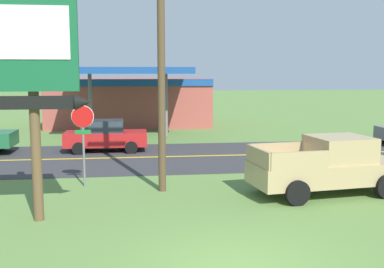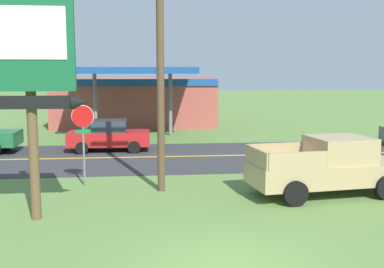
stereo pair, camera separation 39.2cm
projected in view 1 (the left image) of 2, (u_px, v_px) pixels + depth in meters
name	position (u px, v px, depth m)	size (l,w,h in m)	color
ground_plane	(238.00, 268.00, 9.83)	(180.00, 180.00, 0.00)	#5B7F3D
road_asphalt	(179.00, 157.00, 22.61)	(140.00, 8.00, 0.02)	#333335
road_centre_line	(179.00, 156.00, 22.61)	(126.00, 0.20, 0.01)	gold
motel_sign	(33.00, 68.00, 12.31)	(2.78, 0.54, 6.40)	brown
stop_sign	(83.00, 131.00, 16.54)	(0.80, 0.08, 2.95)	slate
utility_pole	(161.00, 46.00, 15.52)	(2.07, 0.26, 9.31)	brown
gas_station	(129.00, 100.00, 35.20)	(12.00, 11.50, 4.40)	#A84C42
pickup_tan_parked_on_lawn	(329.00, 166.00, 15.68)	(5.42, 2.76, 1.96)	tan
car_red_far_lane	(105.00, 136.00, 24.02)	(4.20, 2.00, 1.64)	red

